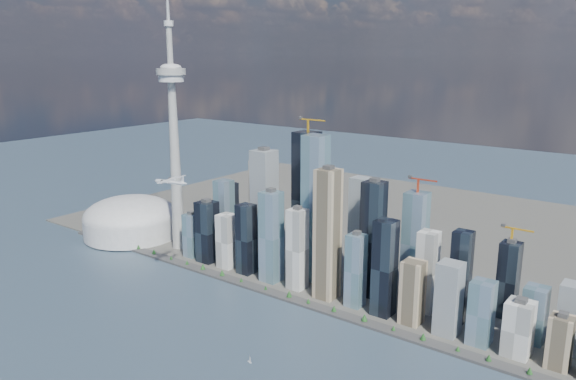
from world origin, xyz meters
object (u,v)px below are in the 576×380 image
Objects in this scene: needle_tower at (174,134)px; sailboat_west at (250,360)px; airplane at (170,182)px; dome_stadium at (131,219)px.

needle_tower is 52.01× the size of sailboat_west.
sailboat_west is at bearing -36.12° from airplane.
needle_tower is 218.24m from airplane.
sailboat_west is (541.96, -233.19, -36.04)m from dome_stadium.
airplane is at bearing -25.05° from dome_stadium.
dome_stadium is 591.10m from sailboat_west.
airplane reaches higher than dome_stadium.
dome_stadium is (-140.00, -10.00, -196.40)m from needle_tower.
dome_stadium is at bearing -175.91° from needle_tower.
needle_tower is 2.75× the size of dome_stadium.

